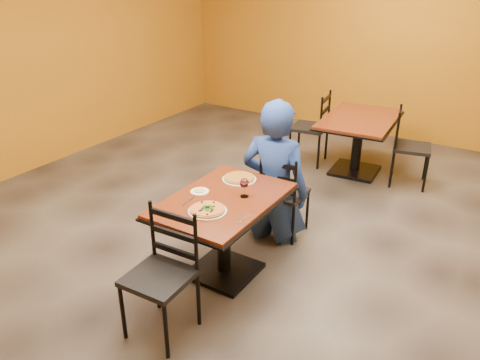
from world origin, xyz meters
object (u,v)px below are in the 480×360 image
Objects in this scene: chair_second_right at (412,148)px; side_plate at (200,191)px; pizza_far at (239,178)px; table_main at (223,218)px; chair_main_near at (159,278)px; chair_main_far at (285,193)px; table_second at (358,132)px; plate_far at (239,179)px; wine_glass at (244,187)px; diner at (275,171)px; chair_second_left at (309,128)px; plate_main at (207,211)px; pizza_main at (207,209)px.

side_plate is at bearing 145.81° from chair_second_right.
table_main is at bearing -77.85° from pizza_far.
table_main is 7.69× the size of side_plate.
chair_main_near is 1.78m from chair_main_far.
table_main is 1.28× the size of chair_second_right.
table_second is 3.67m from chair_main_near.
chair_main_far reaches higher than side_plate.
pizza_far is (-0.98, -2.42, 0.29)m from chair_second_right.
plate_far is 0.35m from wine_glass.
side_plate is (-0.36, -0.92, 0.31)m from chair_main_far.
wine_glass is (0.37, 0.13, 0.08)m from side_plate.
chair_main_far is 0.30m from diner.
chair_main_near is 1.29m from pizza_far.
chair_second_left is 2.46m from pizza_far.
plate_main is 1.11× the size of pizza_far.
plate_far is at bearing 102.15° from table_main.
chair_second_right is 3.09× the size of plate_far.
chair_main_far is 1.98m from chair_second_left.
chair_second_left is 3.19× the size of plate_far.
table_main is at bearing 149.99° from chair_second_right.
chair_second_right is at bearing 82.21° from chair_second_left.
pizza_far is (-0.29, -2.42, 0.21)m from table_second.
table_second is (0.21, 2.80, 0.00)m from table_main.
table_second is 1.89m from chair_main_far.
pizza_main and pizza_far have the same top height.
table_main is 0.87m from chair_main_near.
chair_main_near is (0.02, -0.86, -0.07)m from table_main.
pizza_main is at bearing -80.31° from pizza_far.
plate_main is at bearing -105.75° from wine_glass.
table_main is at bearing 2.45° from side_plate.
chair_second_left is 2.46m from plate_far.
chair_main_near reaches higher than plate_far.
table_second is at bearing 83.09° from plate_far.
chair_main_far is 0.65m from plate_far.
chair_main_far is (-0.09, -1.89, -0.12)m from table_second.
chair_main_far reaches higher than table_second.
chair_main_near is at bearing -88.49° from table_main.
plate_main is 0.66m from plate_far.
chair_main_near is 3.70m from chair_second_left.
wine_glass reaches higher than table_second.
wine_glass is at bearing 74.25° from pizza_main.
diner reaches higher than wine_glass.
chair_main_near reaches higher than pizza_far.
pizza_far reaches higher than plate_main.
plate_main is 1.00× the size of plate_far.
chair_second_right is at bearing 68.11° from side_plate.
plate_main is at bearing -43.67° from side_plate.
table_main is 4.39× the size of pizza_far.
table_main is 0.86× the size of diner.
chair_main_far is 0.62× the size of diner.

